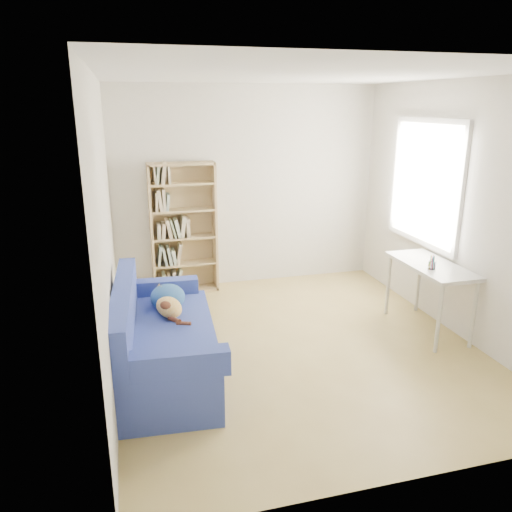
{
  "coord_description": "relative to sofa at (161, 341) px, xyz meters",
  "views": [
    {
      "loc": [
        -1.57,
        -4.34,
        2.36
      ],
      "look_at": [
        -0.3,
        0.42,
        0.85
      ],
      "focal_mm": 35.0,
      "sensor_mm": 36.0,
      "label": 1
    }
  ],
  "objects": [
    {
      "name": "desk",
      "position": [
        2.84,
        0.21,
        0.34
      ],
      "size": [
        0.49,
        1.08,
        0.75
      ],
      "color": "silver",
      "rests_on": "ground"
    },
    {
      "name": "pen_cup",
      "position": [
        2.74,
        0.06,
        0.48
      ],
      "size": [
        0.08,
        0.08,
        0.15
      ],
      "color": "white",
      "rests_on": "desk"
    },
    {
      "name": "ground",
      "position": [
        1.35,
        0.22,
        -0.33
      ],
      "size": [
        4.0,
        4.0,
        0.0
      ],
      "primitive_type": "plane",
      "color": "#A88F4B",
      "rests_on": "ground"
    },
    {
      "name": "room_shell",
      "position": [
        1.45,
        0.26,
        1.31
      ],
      "size": [
        3.54,
        4.04,
        2.62
      ],
      "color": "silver",
      "rests_on": "ground"
    },
    {
      "name": "sofa",
      "position": [
        0.0,
        0.0,
        0.0
      ],
      "size": [
        0.95,
        1.81,
        0.87
      ],
      "rotation": [
        0.0,
        0.0,
        -0.07
      ],
      "color": "navy",
      "rests_on": "ground"
    },
    {
      "name": "bookshelf",
      "position": [
        0.48,
        2.08,
        0.44
      ],
      "size": [
        0.83,
        0.26,
        1.67
      ],
      "color": "tan",
      "rests_on": "ground"
    }
  ]
}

